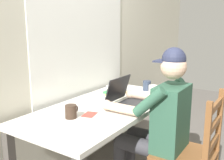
# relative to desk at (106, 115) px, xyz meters

# --- Properties ---
(back_wall) EXTENTS (6.00, 0.08, 2.60)m
(back_wall) POSITION_rel_desk_xyz_m (0.01, 0.45, 0.65)
(back_wall) COLOR beige
(back_wall) RESTS_ON ground
(desk) EXTENTS (1.55, 0.74, 0.74)m
(desk) POSITION_rel_desk_xyz_m (0.00, 0.00, 0.00)
(desk) COLOR beige
(desk) RESTS_ON ground
(seated_person) EXTENTS (0.50, 0.60, 1.25)m
(seated_person) POSITION_rel_desk_xyz_m (0.07, -0.44, 0.04)
(seated_person) COLOR #2D5642
(seated_person) RESTS_ON ground
(wooden_chair) EXTENTS (0.42, 0.42, 0.94)m
(wooden_chair) POSITION_rel_desk_xyz_m (0.07, -0.73, -0.18)
(wooden_chair) COLOR brown
(wooden_chair) RESTS_ON ground
(laptop) EXTENTS (0.33, 0.30, 0.23)m
(laptop) POSITION_rel_desk_xyz_m (0.12, -0.13, 0.14)
(laptop) COLOR black
(laptop) RESTS_ON desk
(computer_mouse) EXTENTS (0.06, 0.10, 0.03)m
(computer_mouse) POSITION_rel_desk_xyz_m (0.41, -0.18, 0.11)
(computer_mouse) COLOR black
(computer_mouse) RESTS_ON desk
(coffee_mug_white) EXTENTS (0.12, 0.08, 0.09)m
(coffee_mug_white) POSITION_rel_desk_xyz_m (0.54, -0.19, 0.14)
(coffee_mug_white) COLOR silver
(coffee_mug_white) RESTS_ON desk
(coffee_mug_dark) EXTENTS (0.12, 0.08, 0.10)m
(coffee_mug_dark) POSITION_rel_desk_xyz_m (-0.39, 0.04, 0.14)
(coffee_mug_dark) COLOR #38281E
(coffee_mug_dark) RESTS_ON desk
(coffee_mug_spare) EXTENTS (0.12, 0.08, 0.10)m
(coffee_mug_spare) POSITION_rel_desk_xyz_m (0.65, -0.07, 0.14)
(coffee_mug_spare) COLOR #2D384C
(coffee_mug_spare) RESTS_ON desk
(book_stack_main) EXTENTS (0.22, 0.16, 0.10)m
(book_stack_main) POSITION_rel_desk_xyz_m (0.34, 0.12, 0.14)
(book_stack_main) COLOR gold
(book_stack_main) RESTS_ON desk
(paper_pile_near_laptop) EXTENTS (0.23, 0.21, 0.01)m
(paper_pile_near_laptop) POSITION_rel_desk_xyz_m (-0.59, 0.10, 0.10)
(paper_pile_near_laptop) COLOR white
(paper_pile_near_laptop) RESTS_ON desk
(landscape_photo_print) EXTENTS (0.15, 0.12, 0.00)m
(landscape_photo_print) POSITION_rel_desk_xyz_m (-0.26, -0.03, 0.09)
(landscape_photo_print) COLOR #C63D33
(landscape_photo_print) RESTS_ON desk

